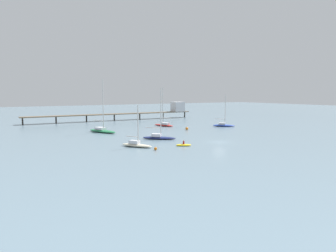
{
  "coord_description": "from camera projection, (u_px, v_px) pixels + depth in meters",
  "views": [
    {
      "loc": [
        -43.16,
        -50.5,
        10.47
      ],
      "look_at": [
        0.0,
        20.81,
        1.5
      ],
      "focal_mm": 33.58,
      "sensor_mm": 36.0,
      "label": 1
    }
  ],
  "objects": [
    {
      "name": "mooring_buoy_inner",
      "position": [
        187.0,
        129.0,
        87.48
      ],
      "size": [
        0.82,
        0.82,
        0.82
      ],
      "primitive_type": "sphere",
      "color": "orange",
      "rests_on": "ground_plane"
    },
    {
      "name": "sailboat_blue",
      "position": [
        224.0,
        125.0,
        96.09
      ],
      "size": [
        6.11,
        6.0,
        9.83
      ],
      "color": "#2D4CB7",
      "rests_on": "ground_plane"
    },
    {
      "name": "mooring_buoy_near",
      "position": [
        156.0,
        149.0,
        56.95
      ],
      "size": [
        0.56,
        0.56,
        0.56
      ],
      "primitive_type": "sphere",
      "color": "orange",
      "rests_on": "ground_plane"
    },
    {
      "name": "sailboat_cream",
      "position": [
        136.0,
        144.0,
        60.37
      ],
      "size": [
        4.85,
        6.62,
        8.02
      ],
      "color": "beige",
      "rests_on": "ground_plane"
    },
    {
      "name": "dinghy_yellow",
      "position": [
        184.0,
        145.0,
        61.59
      ],
      "size": [
        3.34,
        2.66,
        1.14
      ],
      "color": "yellow",
      "rests_on": "ground_plane"
    },
    {
      "name": "sailboat_navy",
      "position": [
        159.0,
        136.0,
        70.36
      ],
      "size": [
        7.09,
        6.82,
        11.43
      ],
      "color": "navy",
      "rests_on": "ground_plane"
    },
    {
      "name": "sailboat_green",
      "position": [
        102.0,
        130.0,
        82.12
      ],
      "size": [
        5.66,
        10.05,
        13.84
      ],
      "color": "#287F4C",
      "rests_on": "ground_plane"
    },
    {
      "name": "pier",
      "position": [
        149.0,
        110.0,
        123.67
      ],
      "size": [
        64.36,
        5.51,
        6.52
      ],
      "color": "brown",
      "rests_on": "ground_plane"
    },
    {
      "name": "ground_plane",
      "position": [
        219.0,
        142.0,
        66.3
      ],
      "size": [
        400.0,
        400.0,
        0.0
      ],
      "primitive_type": "plane",
      "color": "slate"
    },
    {
      "name": "sailboat_red",
      "position": [
        164.0,
        124.0,
        97.4
      ],
      "size": [
        3.77,
        8.12,
        11.96
      ],
      "color": "red",
      "rests_on": "ground_plane"
    }
  ]
}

